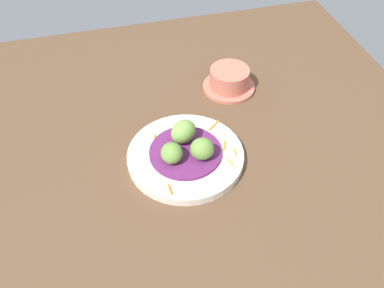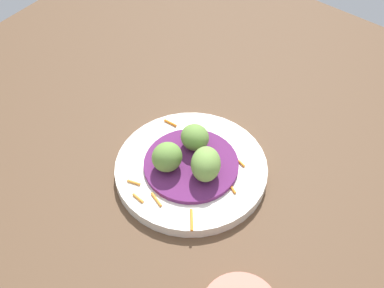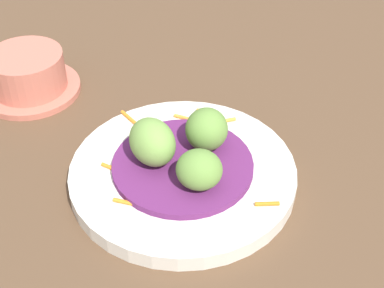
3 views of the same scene
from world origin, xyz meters
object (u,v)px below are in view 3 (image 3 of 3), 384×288
Objects in this scene: main_plate at (186,174)px; guac_scoop_right at (199,170)px; guac_scoop_left at (207,129)px; guac_scoop_center at (152,142)px; terracotta_bowl at (28,75)px.

guac_scoop_right is at bearing -156.45° from main_plate.
guac_scoop_left reaches higher than guac_scoop_right.
guac_scoop_center is at bearing 83.55° from main_plate.
guac_scoop_center is 5.91cm from guac_scoop_right.
main_plate is 4.19× the size of guac_scoop_center.
guac_scoop_left reaches higher than main_plate.
guac_scoop_left is 0.38× the size of terracotta_bowl.
guac_scoop_center reaches higher than guac_scoop_right.
terracotta_bowl is (15.71, 20.13, 1.56)cm from main_plate.
guac_scoop_right reaches higher than terracotta_bowl.
main_plate is 5.13cm from guac_scoop_left.
guac_scoop_center reaches higher than terracotta_bowl.
main_plate is 25.59cm from terracotta_bowl.
guac_scoop_right is at bearing -131.22° from terracotta_bowl.
guac_scoop_left is at bearing -6.45° from guac_scoop_right.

